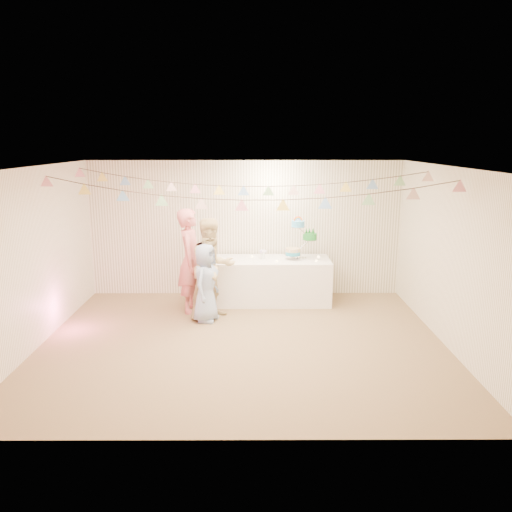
{
  "coord_description": "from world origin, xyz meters",
  "views": [
    {
      "loc": [
        0.17,
        -6.99,
        2.95
      ],
      "look_at": [
        0.2,
        0.8,
        1.15
      ],
      "focal_mm": 35.0,
      "sensor_mm": 36.0,
      "label": 1
    }
  ],
  "objects_px": {
    "cake_stand": "(301,243)",
    "person_child": "(206,283)",
    "person_adult_a": "(191,261)",
    "table": "(271,280)",
    "person_adult_b": "(212,269)"
  },
  "relations": [
    {
      "from": "person_adult_b",
      "to": "cake_stand",
      "type": "bearing_deg",
      "value": -1.62
    },
    {
      "from": "cake_stand",
      "to": "person_adult_a",
      "type": "bearing_deg",
      "value": -164.16
    },
    {
      "from": "table",
      "to": "person_adult_a",
      "type": "distance_m",
      "value": 1.59
    },
    {
      "from": "table",
      "to": "cake_stand",
      "type": "relative_size",
      "value": 2.96
    },
    {
      "from": "table",
      "to": "person_adult_a",
      "type": "relative_size",
      "value": 1.19
    },
    {
      "from": "person_adult_a",
      "to": "person_adult_b",
      "type": "bearing_deg",
      "value": -127.42
    },
    {
      "from": "cake_stand",
      "to": "person_child",
      "type": "height_order",
      "value": "cake_stand"
    },
    {
      "from": "cake_stand",
      "to": "person_child",
      "type": "xyz_separation_m",
      "value": [
        -1.66,
        -1.06,
        -0.46
      ]
    },
    {
      "from": "table",
      "to": "person_adult_b",
      "type": "relative_size",
      "value": 1.27
    },
    {
      "from": "person_child",
      "to": "cake_stand",
      "type": "bearing_deg",
      "value": -40.66
    },
    {
      "from": "person_adult_a",
      "to": "person_child",
      "type": "relative_size",
      "value": 1.39
    },
    {
      "from": "table",
      "to": "person_child",
      "type": "height_order",
      "value": "person_child"
    },
    {
      "from": "table",
      "to": "person_adult_a",
      "type": "bearing_deg",
      "value": -160.27
    },
    {
      "from": "cake_stand",
      "to": "person_adult_b",
      "type": "xyz_separation_m",
      "value": [
        -1.56,
        -0.89,
        -0.26
      ]
    },
    {
      "from": "table",
      "to": "person_child",
      "type": "bearing_deg",
      "value": -137.71
    }
  ]
}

